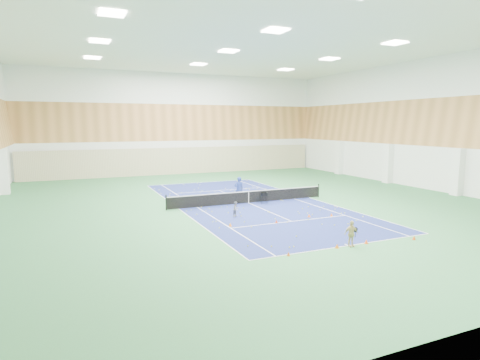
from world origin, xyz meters
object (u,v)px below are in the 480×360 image
object	(u,v)px
child_court	(236,209)
child_apron	(351,234)
ball_cart	(264,198)
coach	(239,189)
tennis_net	(249,196)

from	to	relation	value
child_court	child_apron	size ratio (longest dim) A/B	0.76
child_apron	ball_cart	size ratio (longest dim) A/B	1.50
ball_cart	child_apron	bearing A→B (deg)	-78.97
coach	child_apron	size ratio (longest dim) A/B	1.48
child_court	ball_cart	size ratio (longest dim) A/B	1.15
tennis_net	coach	xyz separation A→B (m)	(-0.40, 0.96, 0.42)
coach	child_apron	distance (m)	12.99
ball_cart	tennis_net	bearing A→B (deg)	165.46
tennis_net	child_apron	bearing A→B (deg)	-89.88
child_court	ball_cart	xyz separation A→B (m)	(3.66, 3.14, -0.06)
tennis_net	child_court	bearing A→B (deg)	-125.28
tennis_net	child_apron	distance (m)	12.02
child_court	ball_cart	world-z (taller)	child_court
coach	child_apron	xyz separation A→B (m)	(0.43, -12.98, -0.32)
child_apron	tennis_net	bearing A→B (deg)	92.91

